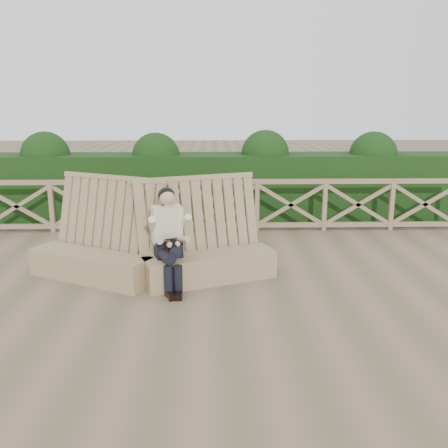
{
  "coord_description": "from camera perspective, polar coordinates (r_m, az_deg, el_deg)",
  "views": [
    {
      "loc": [
        -0.24,
        -6.76,
        2.64
      ],
      "look_at": [
        -0.05,
        0.4,
        0.9
      ],
      "focal_mm": 40.0,
      "sensor_mm": 36.0,
      "label": 1
    }
  ],
  "objects": [
    {
      "name": "hedge",
      "position": [
        11.62,
        -0.27,
        4.3
      ],
      "size": [
        12.0,
        1.2,
        1.5
      ],
      "primitive_type": "cube",
      "color": "black",
      "rests_on": "ground"
    },
    {
      "name": "guardrail",
      "position": [
        10.47,
        -0.14,
        2.16
      ],
      "size": [
        10.1,
        0.09,
        1.1
      ],
      "color": "#8D7052",
      "rests_on": "ground"
    },
    {
      "name": "ground",
      "position": [
        7.26,
        0.51,
        -7.67
      ],
      "size": [
        60.0,
        60.0,
        0.0
      ],
      "primitive_type": "plane",
      "color": "brown",
      "rests_on": "ground"
    },
    {
      "name": "woman",
      "position": [
        7.27,
        -6.33,
        -1.33
      ],
      "size": [
        0.55,
        0.96,
        1.47
      ],
      "rotation": [
        0.0,
        0.0,
        0.3
      ],
      "color": "black",
      "rests_on": "ground"
    },
    {
      "name": "bench",
      "position": [
        7.72,
        -8.37,
        -3.43
      ],
      "size": [
        3.85,
        1.61,
        1.56
      ],
      "rotation": [
        0.0,
        0.0,
        -0.06
      ],
      "color": "#8A744F",
      "rests_on": "ground"
    }
  ]
}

